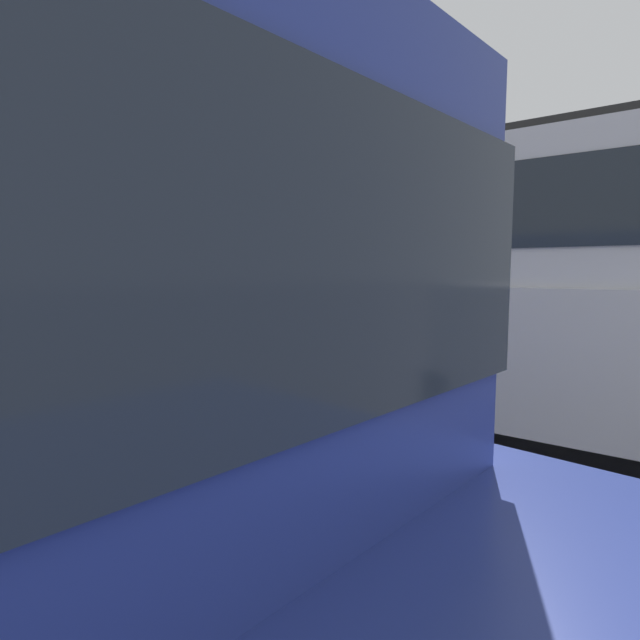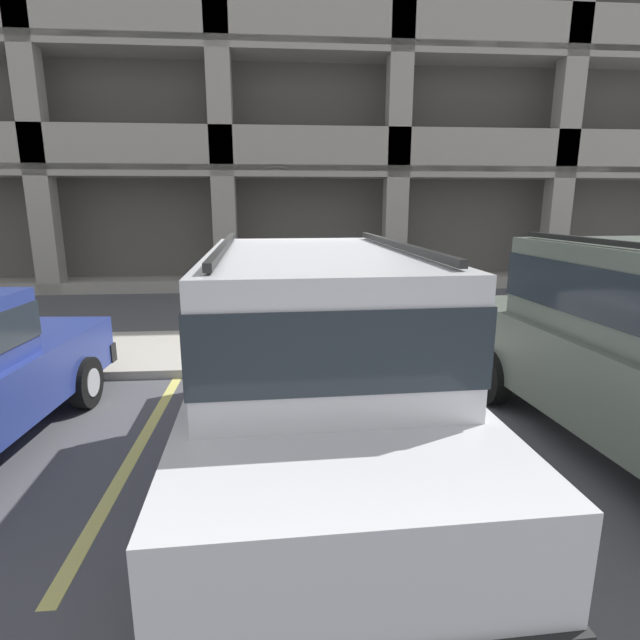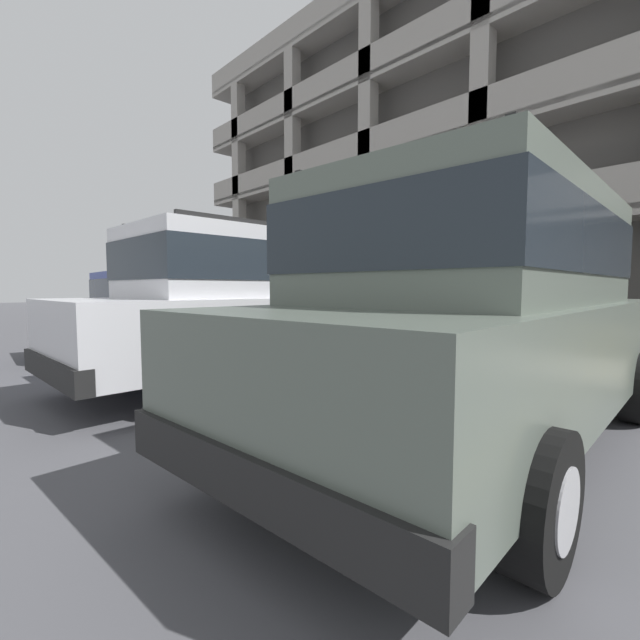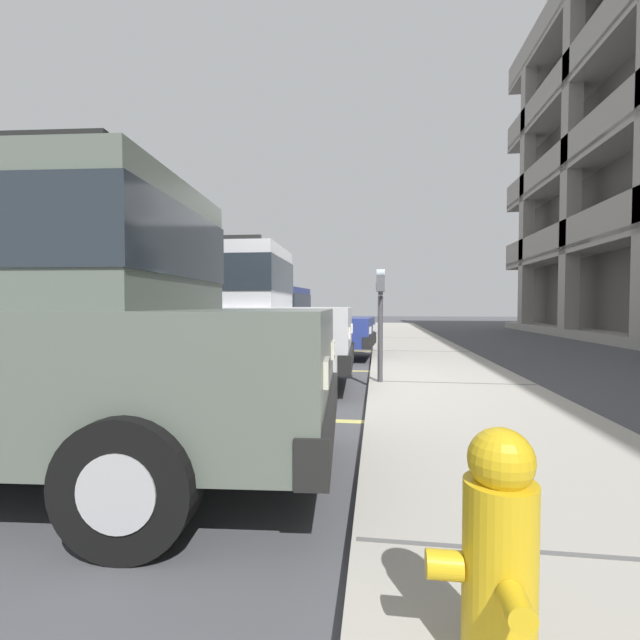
{
  "view_description": "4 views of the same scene",
  "coord_description": "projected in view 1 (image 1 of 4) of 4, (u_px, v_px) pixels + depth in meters",
  "views": [
    {
      "loc": [
        -3.55,
        -3.61,
        1.22
      ],
      "look_at": [
        0.35,
        -0.45,
        0.72
      ],
      "focal_mm": 28.0,
      "sensor_mm": 36.0,
      "label": 1
    },
    {
      "loc": [
        -0.24,
        -6.39,
        2.34
      ],
      "look_at": [
        0.23,
        -0.81,
        1.02
      ],
      "focal_mm": 28.0,
      "sensor_mm": 36.0,
      "label": 2
    },
    {
      "loc": [
        4.93,
        -5.63,
        1.25
      ],
      "look_at": [
        -0.35,
        -0.73,
        0.71
      ],
      "focal_mm": 24.0,
      "sensor_mm": 36.0,
      "label": 3
    },
    {
      "loc": [
        5.86,
        0.31,
        1.16
      ],
      "look_at": [
        -0.34,
        -0.52,
        0.94
      ],
      "focal_mm": 24.0,
      "sensor_mm": 36.0,
      "label": 4
    }
  ],
  "objects": [
    {
      "name": "ground_plane",
      "position": [
        264.0,
        394.0,
        5.13
      ],
      "size": [
        80.0,
        80.0,
        0.1
      ],
      "color": "#4C4C51"
    },
    {
      "name": "dark_hatchback",
      "position": [
        593.0,
        281.0,
        6.06
      ],
      "size": [
        2.26,
        4.91,
        2.03
      ],
      "rotation": [
        0.0,
        0.0,
        0.07
      ],
      "color": "#5B665B",
      "rests_on": "ground_plane"
    },
    {
      "name": "parking_meter_near",
      "position": [
        242.0,
        268.0,
        5.25
      ],
      "size": [
        0.35,
        0.12,
        1.52
      ],
      "color": "#47474C",
      "rests_on": "sidewalk"
    },
    {
      "name": "sidewalk",
      "position": [
        187.0,
        368.0,
        5.94
      ],
      "size": [
        40.0,
        2.2,
        0.12
      ],
      "color": "#ADA89E",
      "rests_on": "ground_plane"
    },
    {
      "name": "fire_hydrant",
      "position": [
        421.0,
        312.0,
        9.08
      ],
      "size": [
        0.3,
        0.3,
        0.7
      ],
      "color": "gold",
      "rests_on": "sidewalk"
    },
    {
      "name": "parking_meter_far",
      "position": [
        478.0,
        277.0,
        10.37
      ],
      "size": [
        0.15,
        0.12,
        1.48
      ],
      "color": "#47474C",
      "rests_on": "sidewalk"
    },
    {
      "name": "parking_stall_lines",
      "position": [
        460.0,
        381.0,
        5.52
      ],
      "size": [
        13.28,
        4.8,
        0.01
      ],
      "color": "#DBD16B",
      "rests_on": "ground_plane"
    },
    {
      "name": "silver_suv",
      "position": [
        509.0,
        289.0,
        3.52
      ],
      "size": [
        2.14,
        4.84,
        2.03
      ],
      "rotation": [
        0.0,
        0.0,
        0.04
      ],
      "color": "silver",
      "rests_on": "ground_plane"
    }
  ]
}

